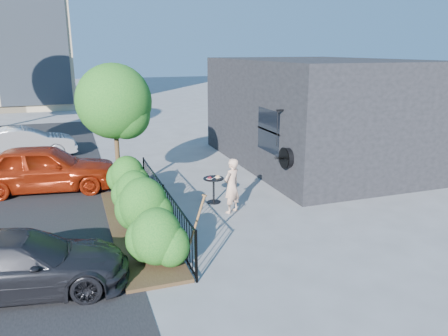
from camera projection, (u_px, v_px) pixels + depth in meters
name	position (u px, v px, depth m)	size (l,w,h in m)	color
ground	(220.00, 218.00, 11.67)	(120.00, 120.00, 0.00)	gray
shop_building	(316.00, 112.00, 17.00)	(6.22, 9.00, 4.00)	black
fence	(164.00, 205.00, 11.04)	(0.05, 6.05, 1.10)	black
planting_bed	(137.00, 228.00, 10.96)	(1.30, 6.00, 0.08)	#382616
shrubs	(139.00, 201.00, 10.90)	(1.10, 5.60, 1.24)	#135319
patio_tree	(117.00, 106.00, 12.73)	(2.20, 2.20, 3.94)	#3F2B19
cafe_table	(214.00, 186.00, 12.72)	(0.60, 0.60, 0.80)	black
woman	(232.00, 186.00, 11.91)	(0.56, 0.37, 1.53)	#D7A68B
shovel	(194.00, 230.00, 9.29)	(0.50, 0.19, 1.46)	brown
car_red	(44.00, 168.00, 13.75)	(1.77, 4.39, 1.50)	#9E250D
car_silver	(25.00, 143.00, 17.86)	(1.37, 3.94, 1.30)	#B0B0B5
car_darkgrey	(20.00, 263.00, 8.02)	(1.59, 3.91, 1.14)	black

